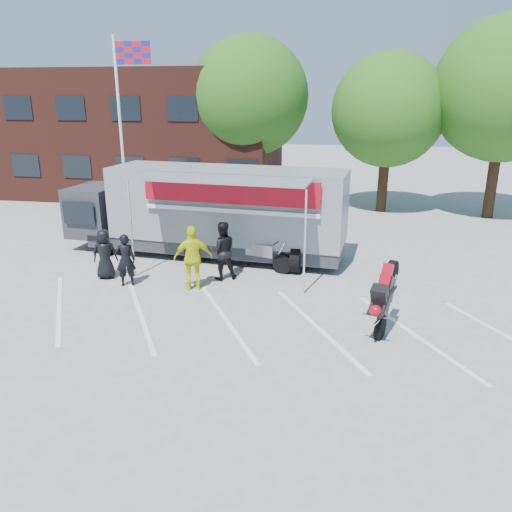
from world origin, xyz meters
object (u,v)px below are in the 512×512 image
(transporter_truck, at_px, (216,256))
(spectator_leather_b, at_px, (125,260))
(spectator_hivis, at_px, (193,258))
(parked_motorcycle, at_px, (261,270))
(stunt_bike_rider, at_px, (386,328))
(tree_left, at_px, (249,97))
(tree_mid, at_px, (388,110))
(spectator_leather_a, at_px, (105,254))
(flagpole, at_px, (125,110))
(tree_right, at_px, (505,90))
(spectator_leather_c, at_px, (222,251))

(transporter_truck, xyz_separation_m, spectator_leather_b, (-1.96, -3.39, 0.83))
(spectator_leather_b, bearing_deg, spectator_hivis, 161.24)
(parked_motorcycle, relative_size, stunt_bike_rider, 1.15)
(tree_left, xyz_separation_m, tree_mid, (7.00, -1.00, -0.62))
(spectator_leather_a, distance_m, spectator_leather_b, 1.06)
(parked_motorcycle, bearing_deg, spectator_leather_b, 134.79)
(transporter_truck, xyz_separation_m, spectator_leather_a, (-2.89, -2.88, 0.81))
(tree_left, bearing_deg, flagpole, -125.28)
(stunt_bike_rider, distance_m, spectator_leather_a, 8.99)
(stunt_bike_rider, height_order, spectator_hivis, spectator_hivis)
(transporter_truck, bearing_deg, spectator_leather_b, -114.37)
(transporter_truck, relative_size, spectator_leather_b, 6.13)
(tree_right, height_order, spectator_leather_a, tree_right)
(tree_mid, distance_m, spectator_leather_a, 15.44)
(tree_mid, relative_size, stunt_bike_rider, 3.85)
(tree_right, bearing_deg, flagpole, -164.52)
(tree_left, bearing_deg, tree_right, -7.13)
(tree_right, bearing_deg, spectator_hivis, -134.39)
(spectator_leather_a, xyz_separation_m, spectator_leather_b, (0.93, -0.51, 0.02))
(stunt_bike_rider, relative_size, spectator_leather_b, 1.21)
(transporter_truck, height_order, spectator_leather_b, spectator_leather_b)
(tree_left, xyz_separation_m, parked_motorcycle, (2.47, -10.94, -5.57))
(flagpole, distance_m, spectator_hivis, 9.51)
(spectator_leather_c, bearing_deg, tree_mid, -138.64)
(tree_right, height_order, transporter_truck, tree_right)
(spectator_leather_a, bearing_deg, tree_mid, -142.52)
(tree_left, xyz_separation_m, spectator_leather_b, (-1.41, -13.08, -4.74))
(tree_left, relative_size, tree_right, 0.95)
(spectator_leather_a, relative_size, spectator_hivis, 0.81)
(flagpole, xyz_separation_m, tree_mid, (11.24, 5.00, -0.11))
(parked_motorcycle, xyz_separation_m, spectator_leather_a, (-4.82, -1.63, 0.81))
(flagpole, bearing_deg, tree_mid, 23.97)
(tree_right, bearing_deg, transporter_truck, -144.43)
(flagpole, relative_size, spectator_hivis, 4.02)
(spectator_leather_c, relative_size, spectator_hivis, 0.95)
(flagpole, bearing_deg, stunt_bike_rider, -39.57)
(spectator_leather_b, bearing_deg, stunt_bike_rider, 147.29)
(tree_mid, bearing_deg, parked_motorcycle, -114.50)
(transporter_truck, relative_size, spectator_leather_c, 5.39)
(spectator_leather_c, xyz_separation_m, spectator_hivis, (-0.64, -1.04, 0.05))
(tree_right, distance_m, spectator_leather_c, 15.71)
(tree_right, height_order, spectator_leather_c, tree_right)
(tree_mid, xyz_separation_m, tree_right, (5.00, -0.50, 0.93))
(spectator_leather_b, bearing_deg, tree_mid, -145.41)
(flagpole, bearing_deg, spectator_leather_c, -46.74)
(parked_motorcycle, xyz_separation_m, stunt_bike_rider, (3.87, -3.81, 0.00))
(transporter_truck, height_order, parked_motorcycle, transporter_truck)
(spectator_leather_b, bearing_deg, tree_right, -159.75)
(tree_left, bearing_deg, spectator_leather_a, -100.58)
(spectator_leather_c, bearing_deg, tree_right, -156.91)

